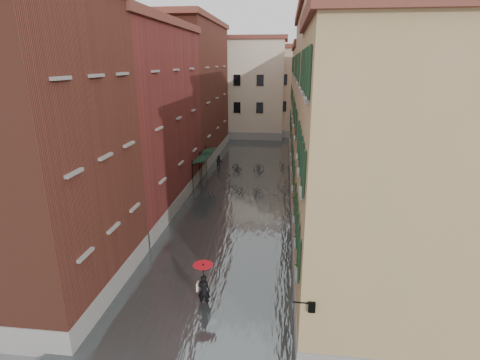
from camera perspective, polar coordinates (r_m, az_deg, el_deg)
The scene contains 16 objects.
ground at distance 19.42m, azimuth -4.17°, elevation -14.46°, with size 120.00×120.00×0.00m, color #5B5B5E.
floodwater at distance 31.04m, azimuth 0.32°, elevation -1.57°, with size 10.00×60.00×0.20m, color #4C5355.
building_left_near at distance 17.89m, azimuth -28.61°, elevation 3.20°, with size 6.00×8.00×13.00m, color brown.
building_left_mid at distance 27.46m, azimuth -15.49°, elevation 8.50°, with size 6.00×14.00×12.50m, color maroon.
building_left_far at distance 41.56m, azimuth -7.77°, elevation 12.90°, with size 6.00×16.00×14.00m, color brown.
building_right_near at distance 15.30m, azimuth 20.46°, elevation -0.82°, with size 6.00×8.00×11.50m, color #97824E.
building_right_mid at distance 25.69m, azimuth 15.17°, elevation 8.50°, with size 6.00×14.00×13.00m, color tan.
building_right_far at distance 40.56m, azimuth 12.21°, elevation 10.78°, with size 6.00×16.00×11.50m, color #97824E.
building_end_cream at distance 54.63m, azimuth 0.16°, elevation 13.62°, with size 12.00×9.00×13.00m, color beige.
building_end_pink at distance 56.36m, azimuth 9.78°, elevation 12.98°, with size 10.00×9.00×12.00m, color tan.
awning_near at distance 31.71m, azimuth -5.78°, elevation 3.24°, with size 1.09×3.33×2.80m.
awning_far at distance 33.93m, azimuth -4.95°, elevation 4.18°, with size 1.09×2.70×2.80m.
wall_lantern at distance 12.52m, azimuth 10.78°, elevation -18.33°, with size 0.71×0.22×0.35m.
window_planters at distance 16.94m, azimuth 9.05°, elevation -6.23°, with size 0.59×7.85×0.84m.
pedestrian_main at distance 16.77m, azimuth -5.58°, elevation -15.17°, with size 0.89×0.89×2.06m.
pedestrian_far at distance 37.22m, azimuth -3.18°, elevation 2.68°, with size 0.71×0.55×1.46m, color black.
Camera 1 is at (3.30, -16.13, 10.29)m, focal length 28.00 mm.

